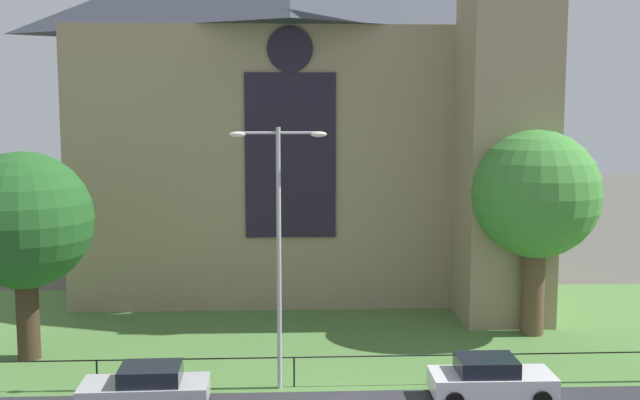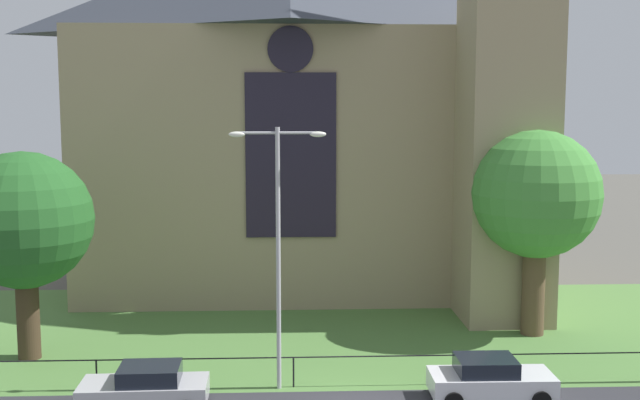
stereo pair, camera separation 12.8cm
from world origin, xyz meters
TOP-DOWN VIEW (x-y plane):
  - ground at (0.00, 10.00)m, footprint 160.00×160.00m
  - grass_verge at (0.00, 8.00)m, footprint 120.00×20.00m
  - church_building at (-1.22, 18.53)m, footprint 23.20×16.20m
  - iron_railing at (-1.99, 2.50)m, footprint 28.14×0.07m
  - tree_left_near at (-12.57, 6.19)m, footprint 5.43×5.43m
  - tree_right_near at (8.68, 8.61)m, footprint 5.60×5.60m
  - streetlamp_near at (-2.51, 2.40)m, footprint 3.37×0.26m
  - parked_car_silver at (-6.94, 0.62)m, footprint 4.24×2.10m
  - parked_car_white at (4.74, 0.95)m, footprint 4.22×2.06m

SIDE VIEW (x-z plane):
  - ground at x=0.00m, z-range 0.00..0.00m
  - grass_verge at x=0.00m, z-range 0.00..0.01m
  - parked_car_silver at x=-6.94m, z-range -0.01..1.50m
  - parked_car_white at x=4.74m, z-range -0.01..1.50m
  - iron_railing at x=-1.99m, z-range 0.40..1.53m
  - tree_left_near at x=-12.57m, z-range 1.39..9.73m
  - streetlamp_near at x=-2.51m, z-range 1.17..10.52m
  - tree_right_near at x=8.68m, z-range 1.64..10.72m
  - church_building at x=-1.22m, z-range -2.73..23.27m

